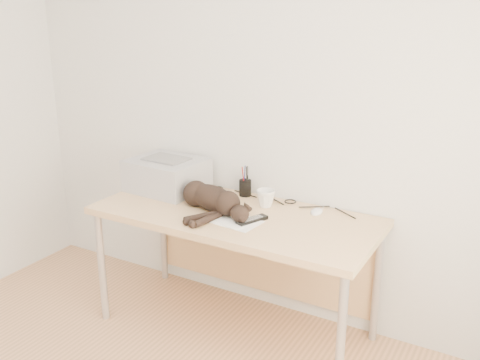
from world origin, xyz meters
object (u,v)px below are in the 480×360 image
Objects in this scene: desk at (242,230)px; cat at (210,199)px; pen_cup at (245,187)px; printer at (167,174)px; mouse at (317,210)px; mug at (266,198)px.

desk is 2.45× the size of cat.
printer is at bearing -163.28° from pen_cup.
desk is at bearing -65.40° from pen_cup.
cat reaches higher than mouse.
mouse is (0.49, -0.05, -0.03)m from pen_cup.
mouse is at bearing -6.13° from pen_cup.
pen_cup reaches higher than mouse.
desk is 14.73× the size of mug.
printer is (-0.57, 0.05, 0.23)m from desk.
cat is 0.60m from mouse.
pen_cup reaches higher than desk.
mug is at bearing 3.02° from printer.
desk is 0.27m from cat.
pen_cup is 1.69× the size of mouse.
pen_cup is at bearing 151.02° from mug.
pen_cup is (-0.09, 0.20, 0.19)m from desk.
cat is 5.91× the size of mouse.
desk is at bearing -165.66° from mouse.
pen_cup is 0.49m from mouse.
cat is at bearing -159.93° from mouse.
mug is (0.10, 0.09, 0.18)m from desk.
printer is 2.46× the size of pen_cup.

